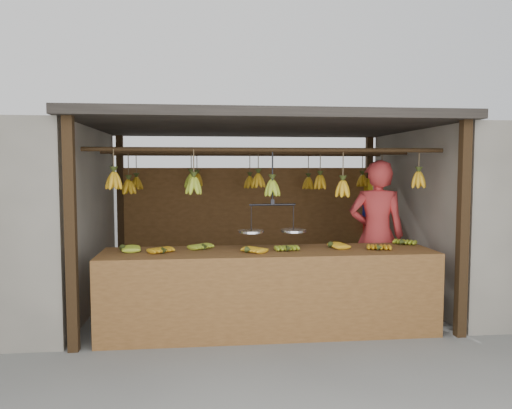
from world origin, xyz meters
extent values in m
plane|color=#5B5B57|center=(0.00, 0.00, 0.00)|extent=(80.00, 80.00, 0.00)
cube|color=black|center=(-2.00, -1.50, 1.15)|extent=(0.10, 0.10, 2.30)
cube|color=black|center=(2.00, -1.50, 1.15)|extent=(0.10, 0.10, 2.30)
cube|color=black|center=(-2.00, 1.50, 1.15)|extent=(0.10, 0.10, 2.30)
cube|color=black|center=(2.00, 1.50, 1.15)|extent=(0.10, 0.10, 2.30)
cube|color=black|center=(0.00, 0.00, 2.35)|extent=(4.30, 3.30, 0.10)
cylinder|color=black|center=(0.00, -1.00, 2.00)|extent=(4.00, 0.05, 0.05)
cylinder|color=black|center=(0.00, 0.00, 2.00)|extent=(4.00, 0.05, 0.05)
cylinder|color=black|center=(0.00, 1.00, 2.00)|extent=(4.00, 0.05, 0.05)
cube|color=brown|center=(0.00, 1.50, 0.90)|extent=(4.00, 0.06, 1.80)
cube|color=brown|center=(-0.01, -1.10, 0.86)|extent=(3.62, 0.81, 0.08)
cube|color=brown|center=(-0.01, -1.50, 0.45)|extent=(3.62, 0.04, 0.90)
cube|color=black|center=(-1.72, -1.45, 0.41)|extent=(0.07, 0.07, 0.82)
cube|color=black|center=(1.70, -1.45, 0.41)|extent=(0.07, 0.07, 0.82)
cube|color=black|center=(-1.72, -0.75, 0.41)|extent=(0.07, 0.07, 0.82)
cube|color=black|center=(1.70, -0.75, 0.41)|extent=(0.07, 0.07, 0.82)
ellipsoid|color=#92A523|center=(-1.59, -1.02, 0.93)|extent=(0.26, 0.21, 0.06)
ellipsoid|color=#C78D15|center=(-1.13, -1.19, 0.93)|extent=(0.29, 0.30, 0.06)
ellipsoid|color=#92A523|center=(-0.70, -1.00, 0.93)|extent=(0.29, 0.30, 0.06)
ellipsoid|color=#C78D15|center=(-0.25, -1.27, 0.93)|extent=(0.30, 0.29, 0.06)
ellipsoid|color=#92A523|center=(0.19, -1.22, 0.93)|extent=(0.21, 0.26, 0.06)
ellipsoid|color=#C78D15|center=(0.70, -1.05, 0.93)|extent=(0.26, 0.21, 0.06)
ellipsoid|color=#C78D15|center=(1.18, -1.27, 0.93)|extent=(0.24, 0.28, 0.06)
ellipsoid|color=#92A523|center=(1.59, -0.91, 0.93)|extent=(0.29, 0.30, 0.06)
ellipsoid|color=#C78D15|center=(-1.66, -1.03, 1.67)|extent=(0.16, 0.16, 0.28)
ellipsoid|color=#92A523|center=(-0.82, -1.02, 1.61)|extent=(0.16, 0.16, 0.28)
ellipsoid|color=#92A523|center=(0.04, -0.99, 1.58)|extent=(0.16, 0.16, 0.28)
ellipsoid|color=#C78D15|center=(0.84, -1.00, 1.57)|extent=(0.16, 0.16, 0.28)
ellipsoid|color=#C78D15|center=(1.73, -0.98, 1.66)|extent=(0.16, 0.16, 0.28)
ellipsoid|color=#C78D15|center=(-1.66, 0.00, 1.56)|extent=(0.16, 0.16, 0.28)
ellipsoid|color=#92A523|center=(-0.87, 0.04, 1.64)|extent=(0.16, 0.16, 0.28)
ellipsoid|color=#C78D15|center=(0.00, 0.01, 1.64)|extent=(0.16, 0.16, 0.28)
ellipsoid|color=#C78D15|center=(0.82, 0.02, 1.61)|extent=(0.16, 0.16, 0.28)
ellipsoid|color=#C78D15|center=(1.66, 0.00, 1.65)|extent=(0.16, 0.16, 0.28)
ellipsoid|color=#C78D15|center=(-1.69, 0.99, 1.57)|extent=(0.16, 0.16, 0.28)
ellipsoid|color=#C78D15|center=(-0.80, 1.00, 1.62)|extent=(0.16, 0.16, 0.28)
ellipsoid|color=#C78D15|center=(-0.02, 0.95, 1.59)|extent=(0.16, 0.16, 0.28)
ellipsoid|color=#C78D15|center=(0.88, 1.02, 1.57)|extent=(0.16, 0.16, 0.28)
ellipsoid|color=#C78D15|center=(1.73, 1.01, 1.60)|extent=(0.16, 0.16, 0.28)
cylinder|color=black|center=(0.04, -1.00, 1.70)|extent=(0.02, 0.02, 0.61)
cylinder|color=black|center=(0.04, -1.00, 1.39)|extent=(0.52, 0.04, 0.02)
cylinder|color=silver|center=(-0.20, -1.01, 1.09)|extent=(0.28, 0.28, 0.02)
cylinder|color=silver|center=(0.28, -0.99, 1.09)|extent=(0.28, 0.28, 0.02)
imported|color=#BF3333|center=(1.47, -0.38, 0.95)|extent=(0.79, 0.62, 1.90)
cube|color=yellow|center=(1.94, 1.35, 1.46)|extent=(0.08, 0.26, 0.34)
cube|color=#1426BF|center=(1.94, 1.35, 1.16)|extent=(0.08, 0.26, 0.34)
cube|color=red|center=(1.94, 1.35, 0.90)|extent=(0.08, 0.26, 0.34)
cube|color=#199926|center=(1.94, 1.35, 0.49)|extent=(0.08, 0.26, 0.34)
camera|label=1|loc=(-0.74, -6.45, 1.81)|focal=35.00mm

